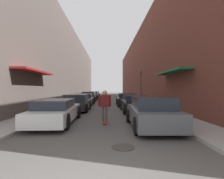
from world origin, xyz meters
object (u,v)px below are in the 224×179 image
(skateboarder, at_px, (105,103))
(parked_car_left_1, at_px, (77,103))
(parked_car_left_4, at_px, (93,95))
(parked_car_left_0, at_px, (56,111))
(parked_car_right_1, at_px, (134,104))
(manhole_cover, at_px, (123,147))
(parked_car_right_0, at_px, (152,113))
(traffic_light, at_px, (141,83))
(parked_car_right_2, at_px, (126,99))
(parked_car_left_2, at_px, (84,99))
(parked_car_left_3, at_px, (89,97))
(parked_car_left_5, at_px, (95,94))

(skateboarder, bearing_deg, parked_car_left_1, 114.25)
(parked_car_left_4, bearing_deg, parked_car_left_0, -90.09)
(parked_car_left_4, height_order, parked_car_right_1, parked_car_right_1)
(parked_car_left_1, xyz_separation_m, manhole_cover, (2.90, -8.68, -0.61))
(parked_car_left_0, xyz_separation_m, parked_car_right_1, (4.57, 4.26, 0.03))
(parked_car_left_0, bearing_deg, parked_car_right_0, -13.81)
(skateboarder, relative_size, traffic_light, 0.44)
(parked_car_left_1, bearing_deg, parked_car_left_0, -91.60)
(parked_car_right_1, height_order, parked_car_right_2, parked_car_right_2)
(skateboarder, height_order, manhole_cover, skateboarder)
(parked_car_left_2, bearing_deg, parked_car_right_2, -8.73)
(parked_car_left_0, height_order, parked_car_left_1, parked_car_left_1)
(manhole_cover, bearing_deg, parked_car_right_0, 59.39)
(parked_car_left_3, bearing_deg, parked_car_left_2, -89.63)
(parked_car_right_2, bearing_deg, parked_car_left_3, 127.23)
(parked_car_left_3, height_order, parked_car_right_1, parked_car_left_3)
(parked_car_left_4, bearing_deg, manhole_cover, -83.03)
(traffic_light, bearing_deg, parked_car_left_1, -131.46)
(parked_car_left_2, height_order, skateboarder, skateboarder)
(parked_car_left_5, bearing_deg, parked_car_left_3, -89.90)
(parked_car_left_0, xyz_separation_m, parked_car_left_5, (-0.00, 26.41, 0.01))
(parked_car_left_5, bearing_deg, parked_car_left_0, -90.00)
(parked_car_left_4, xyz_separation_m, parked_car_left_5, (-0.03, 5.45, 0.01))
(traffic_light, bearing_deg, parked_car_left_2, -160.77)
(parked_car_right_0, xyz_separation_m, parked_car_right_2, (-0.03, 10.51, -0.05))
(parked_car_right_2, bearing_deg, manhole_cover, -96.45)
(parked_car_left_1, height_order, skateboarder, skateboarder)
(parked_car_left_2, height_order, parked_car_left_4, parked_car_left_4)
(parked_car_left_2, relative_size, parked_car_left_5, 0.96)
(traffic_light, bearing_deg, parked_car_right_2, -125.53)
(parked_car_left_5, distance_m, parked_car_right_1, 22.61)
(parked_car_right_2, height_order, manhole_cover, parked_car_right_2)
(parked_car_right_0, relative_size, parked_car_right_1, 0.94)
(parked_car_left_1, relative_size, parked_car_left_5, 0.96)
(parked_car_left_4, xyz_separation_m, parked_car_right_0, (4.52, -22.07, 0.08))
(parked_car_left_1, height_order, parked_car_left_4, parked_car_left_1)
(parked_car_left_5, bearing_deg, parked_car_left_4, -89.65)
(parked_car_right_2, distance_m, skateboarder, 9.72)
(parked_car_left_1, distance_m, skateboarder, 5.61)
(parked_car_right_1, xyz_separation_m, manhole_cover, (-1.52, -7.93, -0.62))
(parked_car_left_3, xyz_separation_m, parked_car_right_2, (4.50, -5.93, -0.04))
(manhole_cover, bearing_deg, parked_car_left_4, 96.97)
(parked_car_right_1, bearing_deg, manhole_cover, -100.89)
(parked_car_left_3, height_order, traffic_light, traffic_light)
(parked_car_left_2, xyz_separation_m, parked_car_left_3, (-0.03, 5.24, 0.06))
(skateboarder, bearing_deg, parked_car_left_4, 96.52)
(parked_car_left_4, relative_size, parked_car_left_5, 1.12)
(parked_car_right_0, bearing_deg, parked_car_right_1, 89.83)
(parked_car_left_5, bearing_deg, parked_car_left_1, -89.62)
(parked_car_left_5, xyz_separation_m, skateboarder, (2.44, -26.49, 0.41))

